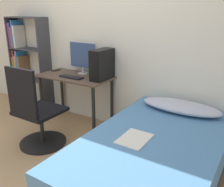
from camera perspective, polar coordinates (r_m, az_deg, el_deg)
The scene contains 12 objects.
ground_plane at distance 2.89m, azimuth -20.55°, elevation -16.56°, with size 14.00×14.00×0.00m, color tan.
wall_back at distance 3.52m, azimuth -2.40°, elevation 12.78°, with size 8.00×0.05×2.50m.
desk at distance 3.58m, azimuth -8.41°, elevation 2.14°, with size 1.06×0.54×0.73m.
bookshelf at distance 4.52m, azimuth -19.34°, elevation 6.05°, with size 0.74×0.26×1.50m.
office_chair at distance 3.14m, azimuth -16.91°, elevation -5.29°, with size 0.57×0.57×1.02m.
bed at distance 2.43m, azimuth 9.36°, elevation -15.44°, with size 1.16×1.95×0.53m.
pillow at distance 2.88m, azimuth 15.40°, elevation -2.89°, with size 0.88×0.36×0.11m.
magazine at distance 2.23m, azimuth 5.15°, elevation -10.28°, with size 0.24×0.32×0.01m.
monitor at distance 3.61m, azimuth -6.69°, elevation 8.41°, with size 0.47×0.15×0.45m.
keyboard at distance 3.45m, azimuth -9.30°, elevation 3.73°, with size 0.35×0.11×0.02m.
pc_tower at distance 3.29m, azimuth -2.26°, elevation 6.65°, with size 0.16×0.37×0.40m.
phone at distance 3.91m, azimuth -12.65°, elevation 5.22°, with size 0.07×0.14×0.01m.
Camera 1 is at (2.00, -1.33, 1.61)m, focal length 40.00 mm.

